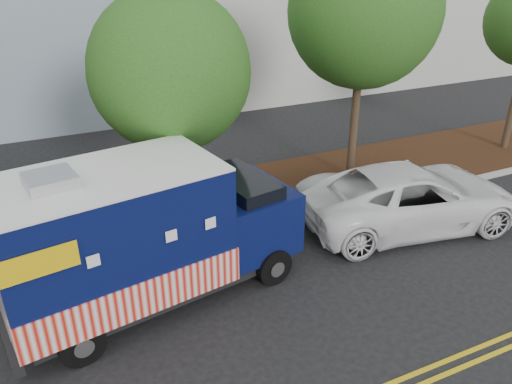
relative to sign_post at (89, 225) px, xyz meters
name	(u,v)px	position (x,y,z in m)	size (l,w,h in m)	color
ground	(220,274)	(2.68, -1.55, -1.20)	(120.00, 120.00, 0.00)	black
curb	(201,244)	(2.68, -0.15, -1.12)	(120.00, 0.18, 0.15)	#9E9E99
mulch_strip	(178,210)	(2.68, 1.95, -1.12)	(120.00, 4.00, 0.15)	black
tree_b	(170,71)	(2.58, 1.27, 3.13)	(4.06, 4.06, 6.37)	#38281C
tree_c	(364,12)	(8.63, 1.73, 4.22)	(4.51, 4.51, 7.68)	#38281C
sign_post	(89,225)	(0.00, 0.00, 0.00)	(0.06, 0.06, 2.40)	#473828
food_truck	(140,239)	(0.85, -1.75, 0.36)	(6.85, 3.46, 3.45)	black
white_car	(411,197)	(8.41, -1.50, -0.33)	(2.87, 6.23, 1.73)	white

